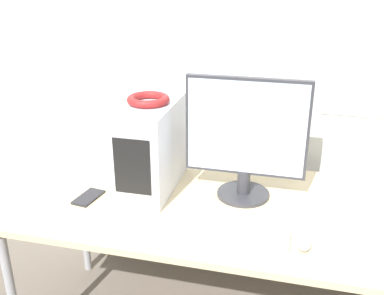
% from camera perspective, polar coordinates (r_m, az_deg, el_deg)
% --- Properties ---
extents(wall_back, '(8.00, 0.07, 2.70)m').
position_cam_1_polar(wall_back, '(2.19, 11.17, 13.82)').
color(wall_back, silver).
rests_on(wall_back, ground_plane).
extents(desk, '(2.16, 0.82, 0.74)m').
position_cam_1_polar(desk, '(1.90, 8.59, -8.76)').
color(desk, '#D1BA8E').
rests_on(desk, ground_plane).
extents(pc_tower, '(0.22, 0.43, 0.39)m').
position_cam_1_polar(pc_tower, '(1.95, -5.34, 0.14)').
color(pc_tower, silver).
rests_on(pc_tower, desk).
extents(headphones, '(0.18, 0.18, 0.03)m').
position_cam_1_polar(headphones, '(1.88, -5.57, 6.09)').
color(headphones, maroon).
rests_on(headphones, pc_tower).
extents(monitor_main, '(0.50, 0.22, 0.52)m').
position_cam_1_polar(monitor_main, '(1.84, 6.86, 1.34)').
color(monitor_main, '#333338').
rests_on(monitor_main, desk).
extents(keyboard, '(0.42, 0.15, 0.02)m').
position_cam_1_polar(keyboard, '(1.69, 5.02, -10.68)').
color(keyboard, silver).
rests_on(keyboard, desk).
extents(mouse, '(0.05, 0.10, 0.03)m').
position_cam_1_polar(mouse, '(1.67, 14.03, -11.61)').
color(mouse, '#B2B2B7').
rests_on(mouse, desk).
extents(cell_phone, '(0.10, 0.16, 0.01)m').
position_cam_1_polar(cell_phone, '(1.97, -13.02, -6.17)').
color(cell_phone, '#232328').
rests_on(cell_phone, desk).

